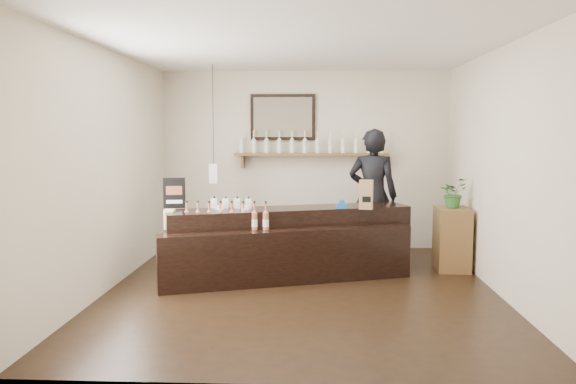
# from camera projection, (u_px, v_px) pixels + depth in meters

# --- Properties ---
(ground) EXTENTS (5.00, 5.00, 0.00)m
(ground) POSITION_uv_depth(u_px,v_px,m) (301.00, 290.00, 6.58)
(ground) COLOR black
(ground) RESTS_ON ground
(room_shell) EXTENTS (5.00, 5.00, 5.00)m
(room_shell) POSITION_uv_depth(u_px,v_px,m) (301.00, 144.00, 6.40)
(room_shell) COLOR beige
(room_shell) RESTS_ON ground
(back_wall_decor) EXTENTS (2.66, 0.96, 1.69)m
(back_wall_decor) POSITION_uv_depth(u_px,v_px,m) (295.00, 138.00, 8.76)
(back_wall_decor) COLOR brown
(back_wall_decor) RESTS_ON ground
(counter) EXTENTS (3.15, 1.77, 1.03)m
(counter) POSITION_uv_depth(u_px,v_px,m) (289.00, 245.00, 7.12)
(counter) COLOR black
(counter) RESTS_ON ground
(promo_sign) EXTENTS (0.28, 0.08, 0.39)m
(promo_sign) POSITION_uv_depth(u_px,v_px,m) (174.00, 193.00, 7.15)
(promo_sign) COLOR black
(promo_sign) RESTS_ON counter
(paper_bag) EXTENTS (0.19, 0.16, 0.37)m
(paper_bag) POSITION_uv_depth(u_px,v_px,m) (366.00, 195.00, 7.07)
(paper_bag) COLOR olive
(paper_bag) RESTS_ON counter
(tape_dispenser) EXTENTS (0.14, 0.06, 0.11)m
(tape_dispenser) POSITION_uv_depth(u_px,v_px,m) (342.00, 205.00, 7.13)
(tape_dispenser) COLOR #185AAA
(tape_dispenser) RESTS_ON counter
(side_cabinet) EXTENTS (0.44, 0.59, 0.84)m
(side_cabinet) POSITION_uv_depth(u_px,v_px,m) (452.00, 239.00, 7.52)
(side_cabinet) COLOR brown
(side_cabinet) RESTS_ON ground
(potted_plant) EXTENTS (0.47, 0.46, 0.40)m
(potted_plant) POSITION_uv_depth(u_px,v_px,m) (453.00, 193.00, 7.46)
(potted_plant) COLOR #2D6428
(potted_plant) RESTS_ON side_cabinet
(shopkeeper) EXTENTS (0.88, 0.68, 2.14)m
(shopkeeper) POSITION_uv_depth(u_px,v_px,m) (373.00, 187.00, 7.96)
(shopkeeper) COLOR black
(shopkeeper) RESTS_ON ground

